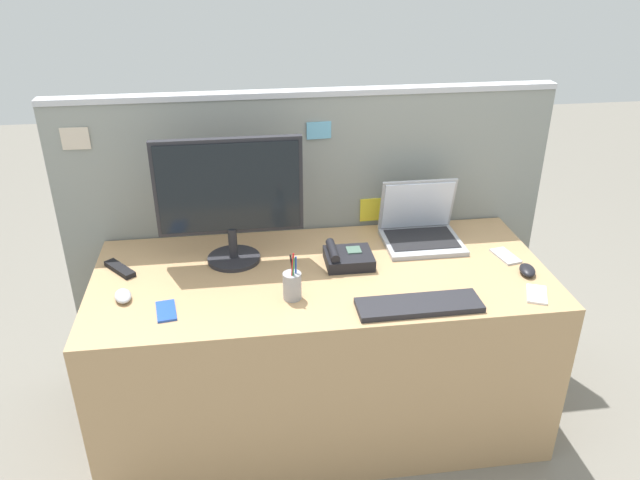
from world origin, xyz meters
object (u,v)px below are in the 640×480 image
laptop (420,226)px  cell_phone_white_slab (537,294)px  computer_mouse_right_hand (527,270)px  cell_phone_silver_slab (505,256)px  tv_remote (120,269)px  computer_mouse_left_hand (123,296)px  desk_phone (347,258)px  keyboard_main (419,305)px  pen_cup (292,285)px  desktop_monitor (229,194)px  cell_phone_blue_case (166,311)px

laptop → cell_phone_white_slab: laptop is taller
computer_mouse_right_hand → cell_phone_silver_slab: (-0.03, 0.14, -0.01)m
tv_remote → computer_mouse_left_hand: bearing=-117.5°
laptop → desk_phone: size_ratio=1.74×
keyboard_main → pen_cup: 0.47m
laptop → computer_mouse_right_hand: 0.49m
keyboard_main → cell_phone_silver_slab: 0.57m
desktop_monitor → desk_phone: desktop_monitor is taller
cell_phone_silver_slab → tv_remote: bearing=165.3°
desk_phone → pen_cup: bearing=-137.1°
laptop → computer_mouse_left_hand: (-1.23, -0.33, -0.05)m
cell_phone_silver_slab → tv_remote: 1.59m
computer_mouse_left_hand → tv_remote: (-0.04, 0.22, -0.01)m
laptop → cell_phone_silver_slab: (0.31, -0.21, -0.06)m
computer_mouse_left_hand → tv_remote: bearing=86.9°
cell_phone_blue_case → laptop: bearing=14.0°
pen_cup → computer_mouse_left_hand: bearing=173.1°
cell_phone_silver_slab → desktop_monitor: bearing=162.0°
computer_mouse_left_hand → pen_cup: 0.63m
desk_phone → keyboard_main: size_ratio=0.42×
desk_phone → computer_mouse_right_hand: (0.70, -0.18, -0.01)m
keyboard_main → computer_mouse_right_hand: computer_mouse_right_hand is taller
pen_cup → cell_phone_white_slab: pen_cup is taller
keyboard_main → cell_phone_blue_case: (-0.91, 0.10, -0.01)m
computer_mouse_left_hand → cell_phone_white_slab: 1.55m
desk_phone → computer_mouse_left_hand: (-0.87, -0.15, -0.01)m
computer_mouse_left_hand → cell_phone_white_slab: size_ratio=0.77×
cell_phone_silver_slab → tv_remote: tv_remote is taller
pen_cup → tv_remote: (-0.67, 0.30, -0.05)m
computer_mouse_right_hand → cell_phone_silver_slab: 0.15m
pen_cup → cell_phone_white_slab: 0.92m
cell_phone_silver_slab → laptop: bearing=135.5°
pen_cup → cell_phone_blue_case: size_ratio=1.44×
desk_phone → cell_phone_blue_case: bearing=-159.8°
cell_phone_blue_case → desk_phone: bearing=11.9°
laptop → keyboard_main: bearing=-106.1°
computer_mouse_right_hand → cell_phone_white_slab: size_ratio=0.77×
computer_mouse_left_hand → cell_phone_blue_case: bearing=-47.3°
pen_cup → keyboard_main: bearing=-15.9°
pen_cup → cell_phone_blue_case: pen_cup is taller
laptop → cell_phone_blue_case: 1.15m
pen_cup → cell_phone_blue_case: (-0.46, -0.03, -0.05)m
pen_cup → cell_phone_silver_slab: bearing=12.2°
laptop → cell_phone_silver_slab: 0.38m
cell_phone_silver_slab → cell_phone_white_slab: bearing=-102.0°
keyboard_main → cell_phone_silver_slab: bearing=34.3°
desktop_monitor → cell_phone_silver_slab: 1.17m
keyboard_main → tv_remote: size_ratio=2.69×
desk_phone → cell_phone_silver_slab: (0.67, -0.03, -0.03)m
keyboard_main → cell_phone_blue_case: 0.91m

